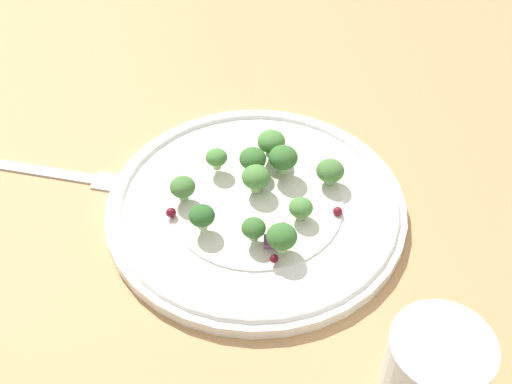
% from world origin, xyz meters
% --- Properties ---
extents(ground_plane, '(1.80, 1.80, 0.02)m').
position_xyz_m(ground_plane, '(0.00, 0.00, -0.01)').
color(ground_plane, tan).
extents(plate, '(0.29, 0.29, 0.02)m').
position_xyz_m(plate, '(-0.01, 0.03, 0.01)').
color(plate, white).
rests_on(plate, ground_plane).
extents(dressing_pool, '(0.17, 0.17, 0.00)m').
position_xyz_m(dressing_pool, '(-0.01, 0.03, 0.01)').
color(dressing_pool, white).
rests_on(dressing_pool, plate).
extents(broccoli_floret_0, '(0.02, 0.02, 0.02)m').
position_xyz_m(broccoli_floret_0, '(0.03, -0.00, 0.03)').
color(broccoli_floret_0, '#9EC684').
rests_on(broccoli_floret_0, plate).
extents(broccoli_floret_1, '(0.03, 0.03, 0.03)m').
position_xyz_m(broccoli_floret_1, '(-0.01, 0.07, 0.03)').
color(broccoli_floret_1, '#ADD18E').
rests_on(broccoli_floret_1, plate).
extents(broccoli_floret_2, '(0.02, 0.02, 0.02)m').
position_xyz_m(broccoli_floret_2, '(-0.04, 0.08, 0.03)').
color(broccoli_floret_2, '#9EC684').
rests_on(broccoli_floret_2, plate).
extents(broccoli_floret_3, '(0.02, 0.02, 0.02)m').
position_xyz_m(broccoli_floret_3, '(-0.07, -0.00, 0.03)').
color(broccoli_floret_3, '#ADD18E').
rests_on(broccoli_floret_3, plate).
extents(broccoli_floret_4, '(0.03, 0.03, 0.03)m').
position_xyz_m(broccoli_floret_4, '(0.02, 0.06, 0.04)').
color(broccoli_floret_4, '#8EB77A').
rests_on(broccoli_floret_4, plate).
extents(broccoli_floret_5, '(0.02, 0.02, 0.02)m').
position_xyz_m(broccoli_floret_5, '(-0.08, 0.04, 0.03)').
color(broccoli_floret_5, '#8EB77A').
rests_on(broccoli_floret_5, plate).
extents(broccoli_floret_6, '(0.02, 0.02, 0.02)m').
position_xyz_m(broccoli_floret_6, '(-0.02, -0.02, 0.03)').
color(broccoli_floret_6, '#8EB77A').
rests_on(broccoli_floret_6, plate).
extents(broccoli_floret_7, '(0.03, 0.03, 0.03)m').
position_xyz_m(broccoli_floret_7, '(-0.00, -0.04, 0.03)').
color(broccoli_floret_7, '#ADD18E').
rests_on(broccoli_floret_7, plate).
extents(broccoli_floret_8, '(0.03, 0.03, 0.03)m').
position_xyz_m(broccoli_floret_8, '(0.01, 0.09, 0.04)').
color(broccoli_floret_8, '#8EB77A').
rests_on(broccoli_floret_8, plate).
extents(broccoli_floret_9, '(0.03, 0.03, 0.03)m').
position_xyz_m(broccoli_floret_9, '(0.06, 0.04, 0.03)').
color(broccoli_floret_9, '#9EC684').
rests_on(broccoli_floret_9, plate).
extents(broccoli_floret_10, '(0.03, 0.03, 0.03)m').
position_xyz_m(broccoli_floret_10, '(-0.01, 0.04, 0.03)').
color(broccoli_floret_10, '#9EC684').
rests_on(broccoli_floret_10, plate).
extents(cranberry_0, '(0.01, 0.01, 0.01)m').
position_xyz_m(cranberry_0, '(-0.01, -0.05, 0.02)').
color(cranberry_0, '#4C0A14').
rests_on(cranberry_0, plate).
extents(cranberry_1, '(0.01, 0.01, 0.01)m').
position_xyz_m(cranberry_1, '(-0.09, 0.02, 0.02)').
color(cranberry_1, maroon).
rests_on(cranberry_1, plate).
extents(cranberry_2, '(0.01, 0.01, 0.01)m').
position_xyz_m(cranberry_2, '(0.06, -0.00, 0.02)').
color(cranberry_2, maroon).
rests_on(cranberry_2, plate).
extents(onion_bit_0, '(0.01, 0.01, 0.00)m').
position_xyz_m(onion_bit_0, '(0.00, 0.09, 0.02)').
color(onion_bit_0, '#843D75').
rests_on(onion_bit_0, plate).
extents(onion_bit_1, '(0.01, 0.01, 0.00)m').
position_xyz_m(onion_bit_1, '(0.01, -0.01, 0.02)').
color(onion_bit_1, '#A35B93').
rests_on(onion_bit_1, plate).
extents(onion_bit_2, '(0.01, 0.01, 0.00)m').
position_xyz_m(onion_bit_2, '(-0.01, -0.03, 0.02)').
color(onion_bit_2, '#843D75').
rests_on(onion_bit_2, plate).
extents(fork, '(0.18, 0.09, 0.01)m').
position_xyz_m(fork, '(-0.21, 0.11, 0.00)').
color(fork, silver).
rests_on(fork, ground_plane).
extents(water_glass, '(0.07, 0.07, 0.09)m').
position_xyz_m(water_glass, '(0.08, -0.19, 0.04)').
color(water_glass, silver).
rests_on(water_glass, ground_plane).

